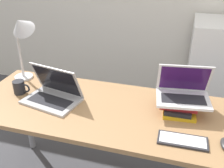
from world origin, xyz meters
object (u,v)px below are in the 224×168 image
at_px(mug, 20,87).
at_px(desk_lamp, 21,32).
at_px(book_stack, 179,104).
at_px(wireless_keyboard, 183,140).
at_px(laptop_on_books, 183,92).
at_px(mini_fridge, 215,75).
at_px(laptop_left, 53,94).

bearing_deg(mug, desk_lamp, 103.75).
xyz_separation_m(book_stack, wireless_keyboard, (0.04, -0.30, -0.04)).
relative_size(wireless_keyboard, desk_lamp, 0.51).
bearing_deg(wireless_keyboard, laptop_on_books, 95.04).
height_order(mug, desk_lamp, desk_lamp).
distance_m(mug, desk_lamp, 0.38).
height_order(wireless_keyboard, mug, mug).
height_order(laptop_on_books, mini_fridge, mini_fridge).
height_order(laptop_left, book_stack, laptop_left).
relative_size(desk_lamp, mini_fridge, 0.49).
bearing_deg(book_stack, laptop_left, -171.99).
distance_m(laptop_left, desk_lamp, 0.50).
bearing_deg(laptop_on_books, mug, -175.04).
bearing_deg(book_stack, laptop_on_books, 0.98).
relative_size(laptop_left, book_stack, 1.50).
height_order(laptop_left, laptop_on_books, laptop_on_books).
relative_size(laptop_left, desk_lamp, 0.76).
distance_m(book_stack, mug, 1.07).
relative_size(laptop_left, mini_fridge, 0.37).
bearing_deg(laptop_on_books, wireless_keyboard, -84.96).
bearing_deg(wireless_keyboard, mug, 169.58).
distance_m(wireless_keyboard, mug, 1.13).
xyz_separation_m(laptop_on_books, mug, (-1.09, -0.09, -0.08)).
xyz_separation_m(laptop_on_books, wireless_keyboard, (0.03, -0.30, -0.12)).
bearing_deg(desk_lamp, laptop_left, -32.79).
bearing_deg(desk_lamp, laptop_on_books, -4.45).
bearing_deg(book_stack, mini_fridge, 73.66).
distance_m(book_stack, wireless_keyboard, 0.30).
xyz_separation_m(mug, mini_fridge, (1.39, 1.17, -0.27)).
xyz_separation_m(laptop_left, desk_lamp, (-0.31, 0.20, 0.33)).
distance_m(laptop_left, mug, 0.27).
bearing_deg(laptop_on_books, desk_lamp, 175.55).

